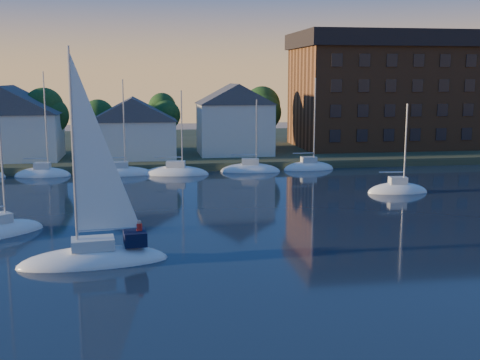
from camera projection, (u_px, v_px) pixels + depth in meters
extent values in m
plane|color=black|center=(258.00, 348.00, 26.29)|extent=(260.00, 260.00, 0.00)
cube|color=#343C23|center=(172.00, 149.00, 99.26)|extent=(160.00, 50.00, 2.00)
cube|color=brown|center=(181.00, 170.00, 76.88)|extent=(120.00, 3.00, 1.00)
cube|color=silver|center=(9.00, 137.00, 78.58)|extent=(13.00, 9.00, 6.00)
cube|color=silver|center=(133.00, 139.00, 80.21)|extent=(11.00, 8.00, 5.00)
cube|color=silver|center=(235.00, 129.00, 84.19)|extent=(10.00, 8.00, 7.00)
cube|color=brown|center=(394.00, 98.00, 93.45)|extent=(30.00, 16.00, 15.00)
cube|color=black|center=(396.00, 41.00, 91.98)|extent=(31.00, 17.00, 2.40)
cylinder|color=#322517|center=(47.00, 142.00, 84.28)|extent=(0.50, 0.50, 3.50)
sphere|color=#193B15|center=(46.00, 110.00, 83.53)|extent=(5.40, 5.40, 5.40)
cylinder|color=#322517|center=(106.00, 141.00, 85.54)|extent=(0.50, 0.50, 3.50)
sphere|color=#193B15|center=(104.00, 109.00, 84.79)|extent=(5.40, 5.40, 5.40)
cylinder|color=#322517|center=(162.00, 140.00, 86.80)|extent=(0.50, 0.50, 3.50)
sphere|color=#193B15|center=(161.00, 109.00, 86.05)|extent=(5.40, 5.40, 5.40)
cylinder|color=#322517|center=(217.00, 139.00, 88.06)|extent=(0.50, 0.50, 3.50)
sphere|color=#193B15|center=(217.00, 108.00, 87.31)|extent=(5.40, 5.40, 5.40)
cylinder|color=#322517|center=(270.00, 138.00, 89.32)|extent=(0.50, 0.50, 3.50)
sphere|color=#193B15|center=(271.00, 108.00, 88.57)|extent=(5.40, 5.40, 5.40)
cylinder|color=#322517|center=(322.00, 137.00, 90.59)|extent=(0.50, 0.50, 3.50)
sphere|color=#193B15|center=(323.00, 107.00, 89.83)|extent=(5.40, 5.40, 5.40)
cylinder|color=#322517|center=(373.00, 136.00, 91.85)|extent=(0.50, 0.50, 3.50)
sphere|color=#193B15|center=(374.00, 107.00, 91.09)|extent=(5.40, 5.40, 5.40)
cylinder|color=#322517|center=(422.00, 135.00, 93.11)|extent=(0.50, 0.50, 3.50)
sphere|color=#193B15|center=(423.00, 107.00, 92.35)|extent=(5.40, 5.40, 5.40)
cylinder|color=#322517|center=(470.00, 135.00, 94.37)|extent=(0.50, 0.50, 3.50)
sphere|color=#193B15|center=(471.00, 106.00, 93.62)|extent=(5.40, 5.40, 5.40)
ellipsoid|color=white|center=(48.00, 177.00, 71.44)|extent=(7.50, 2.40, 2.20)
cube|color=silver|center=(48.00, 166.00, 71.22)|extent=(2.10, 1.32, 0.70)
cylinder|color=#A5A8AD|center=(52.00, 127.00, 70.55)|extent=(0.16, 0.16, 10.00)
cylinder|color=#A5A8AD|center=(40.00, 159.00, 70.95)|extent=(3.15, 0.12, 0.12)
ellipsoid|color=white|center=(117.00, 175.00, 72.70)|extent=(7.50, 2.40, 2.20)
cube|color=silver|center=(116.00, 164.00, 72.48)|extent=(2.10, 1.32, 0.70)
cylinder|color=#A5A8AD|center=(121.00, 126.00, 71.81)|extent=(0.16, 0.16, 10.00)
cylinder|color=#A5A8AD|center=(109.00, 157.00, 72.21)|extent=(3.15, 0.12, 0.12)
ellipsoid|color=white|center=(183.00, 173.00, 73.96)|extent=(7.50, 2.40, 2.20)
cube|color=silver|center=(183.00, 163.00, 73.74)|extent=(2.10, 1.32, 0.70)
cylinder|color=#A5A8AD|center=(188.00, 125.00, 73.07)|extent=(0.16, 0.16, 10.00)
cylinder|color=#A5A8AD|center=(176.00, 156.00, 73.47)|extent=(3.15, 0.12, 0.12)
ellipsoid|color=white|center=(247.00, 172.00, 75.22)|extent=(7.50, 2.40, 2.20)
cube|color=silver|center=(247.00, 161.00, 75.00)|extent=(2.10, 1.32, 0.70)
cylinder|color=#A5A8AD|center=(253.00, 124.00, 74.34)|extent=(0.16, 0.16, 10.00)
cylinder|color=#A5A8AD|center=(240.00, 155.00, 74.73)|extent=(3.15, 0.12, 0.12)
ellipsoid|color=white|center=(309.00, 170.00, 76.48)|extent=(7.50, 2.40, 2.20)
cube|color=silver|center=(309.00, 160.00, 76.26)|extent=(2.10, 1.32, 0.70)
cylinder|color=#A5A8AD|center=(315.00, 123.00, 75.60)|extent=(0.16, 0.16, 10.00)
cylinder|color=#A5A8AD|center=(303.00, 153.00, 75.99)|extent=(3.15, 0.12, 0.12)
ellipsoid|color=white|center=(94.00, 263.00, 38.19)|extent=(9.71, 4.02, 2.20)
cube|color=silver|center=(93.00, 244.00, 37.97)|extent=(2.80, 1.94, 0.70)
cylinder|color=#A5A8AD|center=(73.00, 151.00, 36.72)|extent=(0.16, 0.16, 12.59)
cylinder|color=#A5A8AD|center=(109.00, 229.00, 38.10)|extent=(3.96, 0.54, 0.12)
cube|color=black|center=(135.00, 238.00, 38.63)|extent=(1.58, 1.96, 0.90)
cylinder|color=#A5A8AD|center=(1.00, 158.00, 44.42)|extent=(0.16, 0.16, 9.61)
ellipsoid|color=white|center=(397.00, 193.00, 61.47)|extent=(6.38, 2.67, 2.20)
cube|color=silver|center=(398.00, 180.00, 61.25)|extent=(1.84, 1.31, 0.70)
cylinder|color=#A5A8AD|center=(406.00, 144.00, 60.67)|extent=(0.16, 0.16, 8.13)
cylinder|color=#A5A8AD|center=(392.00, 172.00, 61.06)|extent=(2.61, 0.36, 0.12)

